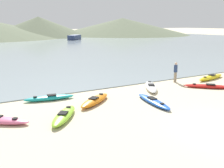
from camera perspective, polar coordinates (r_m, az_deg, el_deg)
The scene contains 12 objects.
bay_water at distance 52.21m, azimuth -18.85°, elevation 7.36°, with size 160.00×70.00×0.06m, color gray.
far_hill_midright at distance 98.25m, azimuth -15.68°, elevation 11.93°, with size 36.71×36.71×6.93m, color #5B664C.
far_hill_right at distance 111.10m, azimuth 2.28°, elevation 12.42°, with size 55.19×55.19×6.76m, color #5B664C.
kayak_on_sand_0 at distance 20.24m, azimuth 20.15°, elevation -0.46°, with size 3.04×2.86×0.31m.
kayak_on_sand_1 at distance 16.46m, azimuth -13.48°, elevation -2.94°, with size 3.08×1.13×0.34m.
kayak_on_sand_2 at distance 15.57m, azimuth 9.00°, elevation -3.72°, with size 1.16×3.47×0.31m.
kayak_on_sand_3 at distance 15.44m, azimuth -3.73°, elevation -3.56°, with size 2.93×2.50×0.39m.
kayak_on_sand_4 at distance 18.96m, azimuth 8.46°, elevation -0.57°, with size 2.44×3.28×0.37m.
kayak_on_sand_6 at distance 23.51m, azimuth 20.72°, elevation 1.38°, with size 3.63×1.41×0.37m.
kayak_on_sand_7 at distance 13.18m, azimuth -10.40°, elevation -6.74°, with size 2.39×2.90×0.38m.
person_near_waterline at distance 21.36m, azimuth 13.67°, elevation 2.82°, with size 0.33×0.24×1.61m.
moored_boat_2 at distance 76.18m, azimuth -8.18°, elevation 10.02°, with size 5.33×5.62×1.32m.
Camera 1 is at (-10.03, -6.48, 4.58)m, focal length 42.00 mm.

